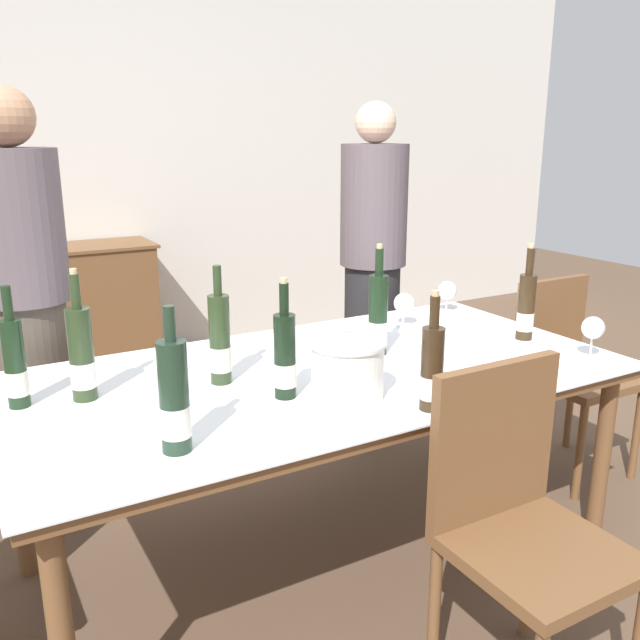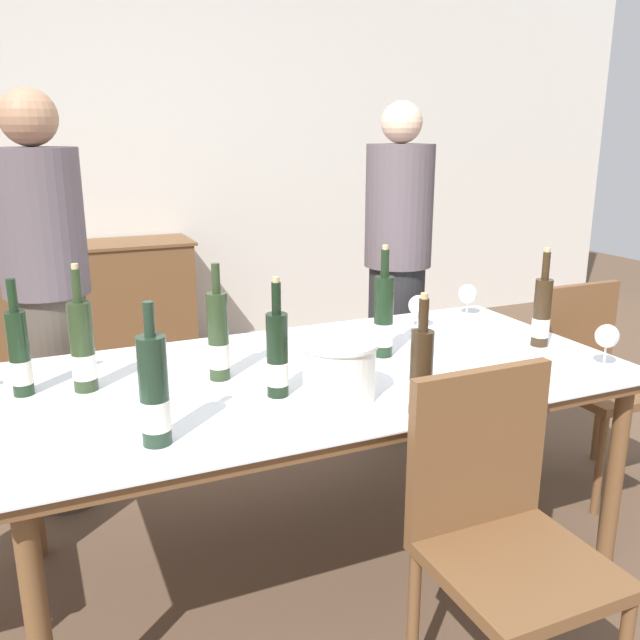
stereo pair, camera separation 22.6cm
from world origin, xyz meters
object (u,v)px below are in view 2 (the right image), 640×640
(person_guest_left, at_px, (397,274))
(wine_bottle_0, at_px, (384,318))
(dining_table, at_px, (320,386))
(wine_glass_0, at_px, (419,306))
(wine_bottle_4, at_px, (542,313))
(wine_glass_1, at_px, (607,337))
(person_host, at_px, (49,308))
(wine_glass_2, at_px, (317,337))
(wine_bottle_2, at_px, (83,348))
(chair_right_end, at_px, (592,370))
(chair_near_front, at_px, (499,523))
(sideboard_cabinet, at_px, (78,308))
(wine_bottle_5, at_px, (277,356))
(ice_bucket, at_px, (339,368))
(wine_glass_3, at_px, (468,294))
(wine_bottle_7, at_px, (20,354))
(wine_bottle_1, at_px, (421,374))
(wine_bottle_6, at_px, (154,394))
(wine_bottle_3, at_px, (218,338))

(person_guest_left, bearing_deg, wine_bottle_0, -122.93)
(dining_table, xyz_separation_m, wine_glass_0, (0.58, 0.31, 0.15))
(wine_bottle_4, xyz_separation_m, wine_glass_1, (0.03, -0.29, -0.02))
(person_host, bearing_deg, wine_bottle_4, -27.74)
(person_host, bearing_deg, wine_glass_2, -39.86)
(wine_glass_1, bearing_deg, dining_table, 157.93)
(wine_bottle_2, xyz_separation_m, wine_glass_2, (0.78, -0.03, -0.05))
(chair_right_end, bearing_deg, chair_near_front, -144.11)
(person_guest_left, bearing_deg, sideboard_cabinet, 130.73)
(wine_bottle_0, bearing_deg, wine_bottle_5, -156.75)
(ice_bucket, relative_size, wine_glass_3, 1.66)
(wine_bottle_7, height_order, chair_right_end, wine_bottle_7)
(wine_bottle_0, xyz_separation_m, wine_glass_3, (0.61, 0.35, -0.05))
(wine_bottle_5, bearing_deg, dining_table, 35.86)
(wine_bottle_4, distance_m, wine_bottle_5, 1.09)
(wine_bottle_7, bearing_deg, wine_bottle_1, -30.75)
(wine_bottle_0, height_order, person_host, person_host)
(wine_bottle_2, distance_m, wine_bottle_5, 0.61)
(wine_bottle_2, relative_size, wine_glass_0, 2.88)
(wine_bottle_6, xyz_separation_m, chair_right_end, (1.95, 0.42, -0.36))
(wine_bottle_2, relative_size, chair_near_front, 0.44)
(wine_bottle_7, height_order, wine_glass_0, wine_bottle_7)
(wine_bottle_1, relative_size, chair_near_front, 0.39)
(wine_bottle_1, height_order, wine_glass_2, wine_bottle_1)
(wine_glass_2, height_order, wine_glass_3, wine_glass_3)
(wine_bottle_6, bearing_deg, chair_near_front, -28.34)
(wine_glass_2, relative_size, person_guest_left, 0.08)
(wine_bottle_0, xyz_separation_m, wine_bottle_7, (-1.20, 0.12, -0.01))
(wine_bottle_5, relative_size, wine_bottle_7, 1.02)
(wine_bottle_2, bearing_deg, wine_bottle_5, -28.17)
(person_guest_left, bearing_deg, wine_bottle_1, -117.49)
(wine_bottle_3, height_order, wine_bottle_6, wine_bottle_3)
(person_host, bearing_deg, wine_bottle_0, -34.91)
(dining_table, height_order, wine_bottle_2, wine_bottle_2)
(wine_bottle_4, bearing_deg, person_guest_left, 94.18)
(chair_near_front, relative_size, chair_right_end, 1.06)
(wine_bottle_1, distance_m, wine_bottle_6, 0.74)
(wine_bottle_3, height_order, wine_glass_2, wine_bottle_3)
(ice_bucket, distance_m, wine_bottle_7, 0.98)
(wine_bottle_4, relative_size, wine_glass_1, 2.42)
(wine_bottle_5, bearing_deg, wine_glass_3, 26.72)
(wine_bottle_4, xyz_separation_m, wine_glass_3, (0.01, 0.48, -0.03))
(wine_glass_3, bearing_deg, wine_bottle_4, -90.95)
(dining_table, height_order, wine_glass_3, wine_glass_3)
(ice_bucket, bearing_deg, sideboard_cabinet, 101.35)
(ice_bucket, xyz_separation_m, wine_glass_1, (0.95, -0.12, 0.01))
(wine_bottle_4, distance_m, wine_glass_3, 0.48)
(wine_glass_0, bearing_deg, wine_bottle_5, -149.65)
(wine_bottle_0, distance_m, chair_right_end, 1.12)
(sideboard_cabinet, height_order, wine_bottle_6, wine_bottle_6)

